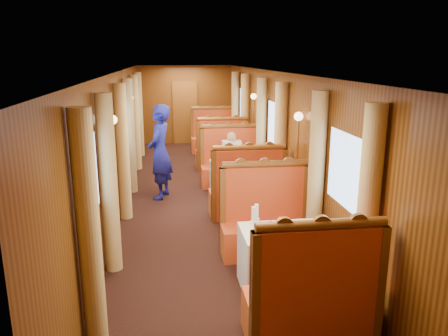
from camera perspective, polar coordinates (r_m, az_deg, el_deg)
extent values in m
cube|color=brown|center=(14.33, -5.08, 7.20)|extent=(0.80, 0.04, 2.00)
cube|color=white|center=(5.48, 7.88, -11.74)|extent=(1.05, 0.72, 0.75)
cube|color=#AC2013|center=(4.77, 10.97, -18.28)|extent=(1.30, 0.55, 0.45)
cube|color=#AC2013|center=(4.28, 12.30, -12.71)|extent=(1.30, 0.12, 0.80)
cylinder|color=brown|center=(4.10, 12.63, -7.23)|extent=(1.23, 0.10, 0.10)
cube|color=#AC2013|center=(6.38, 5.56, -9.26)|extent=(1.30, 0.55, 0.45)
cube|color=#AC2013|center=(6.36, 5.26, -3.33)|extent=(1.30, 0.12, 0.80)
cylinder|color=brown|center=(6.24, 5.35, 0.53)|extent=(1.23, 0.10, 0.10)
cube|color=white|center=(8.69, 1.80, -1.67)|extent=(1.05, 0.72, 0.75)
cube|color=#AC2013|center=(7.84, 2.92, -4.63)|extent=(1.30, 0.55, 0.45)
cube|color=#AC2013|center=(7.45, 3.29, -0.62)|extent=(1.30, 0.12, 0.80)
cylinder|color=brown|center=(7.35, 3.33, 2.69)|extent=(1.23, 0.10, 0.10)
cube|color=#AC2013|center=(9.63, 0.88, -0.98)|extent=(1.30, 0.55, 0.45)
cube|color=#AC2013|center=(9.69, 0.70, 2.92)|extent=(1.30, 0.12, 0.80)
cylinder|color=brown|center=(9.61, 0.71, 5.49)|extent=(1.23, 0.10, 0.10)
cube|color=white|center=(12.06, -0.90, 2.89)|extent=(1.05, 0.72, 0.75)
cube|color=#AC2013|center=(11.17, -0.33, 1.17)|extent=(1.30, 0.55, 0.45)
cube|color=#AC2013|center=(10.83, -0.19, 4.14)|extent=(1.30, 0.12, 0.80)
cylinder|color=brown|center=(10.76, -0.19, 6.44)|extent=(1.23, 0.10, 0.10)
cube|color=#AC2013|center=(13.01, -1.39, 3.07)|extent=(1.30, 0.55, 0.45)
cube|color=#AC2013|center=(13.11, -1.51, 5.93)|extent=(1.30, 0.12, 0.80)
cylinder|color=brown|center=(13.06, -1.52, 7.84)|extent=(1.23, 0.10, 0.10)
cube|color=silver|center=(5.28, 6.66, -8.22)|extent=(0.37, 0.31, 0.01)
cylinder|color=white|center=(5.30, 11.78, -8.35)|extent=(0.21, 0.21, 0.01)
cylinder|color=white|center=(5.37, 3.85, -7.34)|extent=(0.08, 0.08, 0.08)
cylinder|color=white|center=(5.32, 3.87, -6.01)|extent=(0.05, 0.05, 0.18)
cylinder|color=white|center=(5.46, 4.24, -6.96)|extent=(0.08, 0.08, 0.08)
cylinder|color=white|center=(5.41, 4.26, -5.66)|extent=(0.05, 0.05, 0.18)
cylinder|color=silver|center=(8.60, 1.86, 1.23)|extent=(0.06, 0.06, 0.14)
cylinder|color=silver|center=(12.01, -0.79, 5.00)|extent=(0.06, 0.06, 0.14)
cylinder|color=#D6B86D|center=(4.33, -17.25, -8.00)|extent=(0.22, 0.22, 2.35)
cylinder|color=#D6B86D|center=(5.79, -14.80, -2.16)|extent=(0.22, 0.22, 2.35)
cylinder|color=#D6B86D|center=(4.71, 18.20, -6.24)|extent=(0.22, 0.22, 2.35)
cylinder|color=#D6B86D|center=(6.08, 11.93, -1.21)|extent=(0.22, 0.22, 2.35)
cylinder|color=#D6B86D|center=(7.66, -13.10, 1.94)|extent=(0.22, 0.22, 2.35)
cylinder|color=#D6B86D|center=(9.19, -12.23, 4.01)|extent=(0.22, 0.22, 2.35)
cylinder|color=#D6B86D|center=(7.88, 7.30, 2.54)|extent=(0.22, 0.22, 2.35)
cylinder|color=#D6B86D|center=(9.37, 4.88, 4.49)|extent=(0.22, 0.22, 2.35)
cylinder|color=#D6B86D|center=(11.10, -11.48, 5.80)|extent=(0.22, 0.22, 2.35)
cylinder|color=#D6B86D|center=(12.64, -11.05, 6.84)|extent=(0.22, 0.22, 2.35)
cylinder|color=#D6B86D|center=(11.25, 2.76, 6.18)|extent=(0.22, 0.22, 2.35)
cylinder|color=#D6B86D|center=(12.77, 1.50, 7.18)|extent=(0.22, 0.22, 2.35)
cylinder|color=#BF8C3F|center=(6.79, -13.87, -1.88)|extent=(0.04, 0.04, 1.85)
sphere|color=#FFD18C|center=(6.59, -14.37, 6.12)|extent=(0.14, 0.14, 0.14)
cylinder|color=#BF8C3F|center=(7.04, 9.39, -1.06)|extent=(0.04, 0.04, 1.85)
sphere|color=#FFD18C|center=(6.85, 9.72, 6.66)|extent=(0.14, 0.14, 0.14)
cylinder|color=#BF8C3F|center=(10.18, -11.86, 3.60)|extent=(0.04, 0.04, 1.85)
sphere|color=#FFD18C|center=(10.05, -12.14, 8.95)|extent=(0.14, 0.14, 0.14)
cylinder|color=#BF8C3F|center=(10.35, 3.81, 4.05)|extent=(0.04, 0.04, 1.85)
sphere|color=#FFD18C|center=(10.23, 3.90, 9.32)|extent=(0.14, 0.14, 0.14)
imported|color=navy|center=(8.72, -8.36, 2.07)|extent=(0.63, 0.78, 1.88)
cube|color=beige|center=(9.40, 0.99, 1.93)|extent=(0.40, 0.24, 0.55)
sphere|color=tan|center=(9.33, 1.00, 4.09)|extent=(0.20, 0.20, 0.20)
cube|color=beige|center=(9.29, 1.14, 0.32)|extent=(0.36, 0.30, 0.14)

